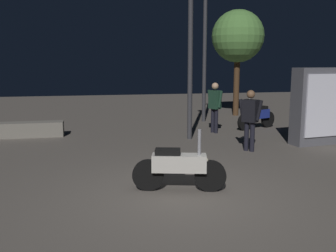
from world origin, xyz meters
The scene contains 10 objects.
ground_plane centered at (0.00, 0.00, 0.00)m, with size 40.00×40.00×0.00m, color #605951.
motorcycle_white_foreground centered at (-0.02, 0.33, 0.44)m, with size 1.64×0.52×1.11m.
motorcycle_blue_parked_left centered at (3.96, 5.93, 0.44)m, with size 1.58×0.71×1.11m.
person_rider_beside centered at (2.33, 5.52, 0.95)m, with size 0.37×0.64×1.60m.
person_bystander_far centered at (2.41, 2.93, 0.92)m, with size 0.50×0.55×1.56m.
streetlamp_near centered at (1.30, 4.71, 3.43)m, with size 0.36×0.36×5.46m.
streetlamp_far centered at (2.67, 7.84, 3.19)m, with size 0.36×0.36×5.03m.
tree_left_bg centered at (4.47, 9.15, 3.25)m, with size 2.13×2.13×4.35m.
kiosk_billboard centered at (4.65, 3.36, 1.05)m, with size 1.65×0.74×2.10m.
planter_wall_low centered at (-3.79, 5.97, 0.23)m, with size 2.82×0.50×0.45m.
Camera 1 is at (-1.48, -5.99, 2.28)m, focal length 40.75 mm.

